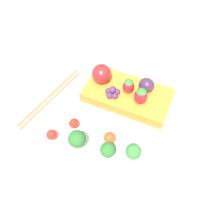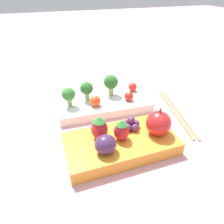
{
  "view_description": "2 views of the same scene",
  "coord_description": "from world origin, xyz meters",
  "views": [
    {
      "loc": [
        -0.11,
        0.28,
        0.49
      ],
      "look_at": [
        0.01,
        -0.0,
        0.04
      ],
      "focal_mm": 40.0,
      "sensor_mm": 36.0,
      "label": 1
    },
    {
      "loc": [
        -0.11,
        -0.34,
        0.27
      ],
      "look_at": [
        0.01,
        -0.0,
        0.04
      ],
      "focal_mm": 32.0,
      "sensor_mm": 36.0,
      "label": 2
    }
  ],
  "objects": [
    {
      "name": "plum",
      "position": [
        -0.04,
        -0.1,
        0.04
      ],
      "size": [
        0.04,
        0.03,
        0.03
      ],
      "color": "#42284C",
      "rests_on": "bento_box_fruit"
    },
    {
      "name": "bento_box_fruit",
      "position": [
        0.0,
        -0.08,
        0.01
      ],
      "size": [
        0.21,
        0.11,
        0.03
      ],
      "color": "orange",
      "rests_on": "ground_plane"
    },
    {
      "name": "broccoli_floret_1",
      "position": [
        -0.07,
        0.08,
        0.05
      ],
      "size": [
        0.03,
        0.03,
        0.05
      ],
      "color": "#93B770",
      "rests_on": "bento_box_savoury"
    },
    {
      "name": "broccoli_floret_0",
      "position": [
        -0.02,
        0.09,
        0.05
      ],
      "size": [
        0.03,
        0.03,
        0.05
      ],
      "color": "#93B770",
      "rests_on": "bento_box_savoury"
    },
    {
      "name": "cherry_tomato_0",
      "position": [
        0.1,
        0.1,
        0.03
      ],
      "size": [
        0.02,
        0.02,
        0.02
      ],
      "color": "red",
      "rests_on": "bento_box_savoury"
    },
    {
      "name": "cherry_tomato_2",
      "position": [
        -0.01,
        0.06,
        0.03
      ],
      "size": [
        0.03,
        0.03,
        0.03
      ],
      "color": "#DB4C1E",
      "rests_on": "bento_box_savoury"
    },
    {
      "name": "chopsticks_pair",
      "position": [
        0.17,
        -0.0,
        0.0
      ],
      "size": [
        0.06,
        0.21,
        0.01
      ],
      "color": "#A37547",
      "rests_on": "ground_plane"
    },
    {
      "name": "bento_box_savoury",
      "position": [
        0.01,
        0.07,
        0.01
      ],
      "size": [
        0.23,
        0.11,
        0.02
      ],
      "color": "white",
      "rests_on": "ground_plane"
    },
    {
      "name": "strawberry_0",
      "position": [
        -0.0,
        -0.08,
        0.05
      ],
      "size": [
        0.03,
        0.03,
        0.04
      ],
      "color": "red",
      "rests_on": "bento_box_fruit"
    },
    {
      "name": "strawberry_1",
      "position": [
        -0.04,
        -0.06,
        0.05
      ],
      "size": [
        0.03,
        0.03,
        0.05
      ],
      "color": "red",
      "rests_on": "bento_box_fruit"
    },
    {
      "name": "broccoli_floret_2",
      "position": [
        0.04,
        0.1,
        0.06
      ],
      "size": [
        0.04,
        0.04,
        0.05
      ],
      "color": "#93B770",
      "rests_on": "bento_box_savoury"
    },
    {
      "name": "grape_cluster",
      "position": [
        0.03,
        -0.05,
        0.04
      ],
      "size": [
        0.03,
        0.04,
        0.03
      ],
      "color": "#562D5B",
      "rests_on": "bento_box_fruit"
    },
    {
      "name": "ground_plane",
      "position": [
        0.0,
        0.0,
        0.0
      ],
      "size": [
        4.0,
        4.0,
        0.0
      ],
      "primitive_type": "plane",
      "color": "#C6939E"
    },
    {
      "name": "cherry_tomato_1",
      "position": [
        0.07,
        0.06,
        0.03
      ],
      "size": [
        0.02,
        0.02,
        0.02
      ],
      "color": "red",
      "rests_on": "bento_box_savoury"
    },
    {
      "name": "apple",
      "position": [
        0.07,
        -0.08,
        0.05
      ],
      "size": [
        0.05,
        0.05,
        0.05
      ],
      "color": "red",
      "rests_on": "bento_box_fruit"
    }
  ]
}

